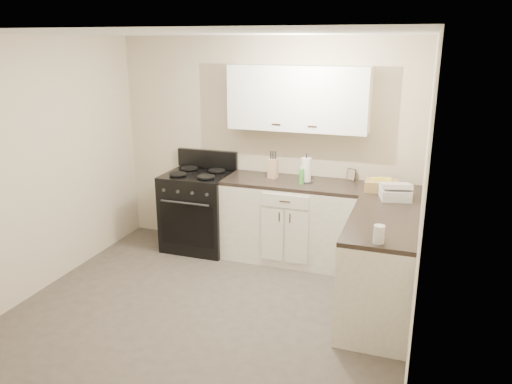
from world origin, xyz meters
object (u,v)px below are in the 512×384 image
(stove, at_px, (199,211))
(countertop_grill, at_px, (395,194))
(wicker_basket, at_px, (382,186))
(paper_towel, at_px, (306,170))
(knife_block, at_px, (273,168))

(stove, xyz_separation_m, countertop_grill, (2.28, -0.27, 0.53))
(countertop_grill, bearing_deg, wicker_basket, 110.52)
(paper_towel, xyz_separation_m, wicker_basket, (0.83, -0.10, -0.08))
(wicker_basket, relative_size, countertop_grill, 1.19)
(wicker_basket, bearing_deg, countertop_grill, -55.82)
(stove, xyz_separation_m, knife_block, (0.91, 0.09, 0.59))
(wicker_basket, distance_m, countertop_grill, 0.27)
(stove, relative_size, knife_block, 4.23)
(knife_block, bearing_deg, countertop_grill, -8.45)
(wicker_basket, height_order, countertop_grill, wicker_basket)
(knife_block, distance_m, paper_towel, 0.39)
(paper_towel, bearing_deg, knife_block, 175.06)
(stove, bearing_deg, wicker_basket, -1.33)
(knife_block, distance_m, countertop_grill, 1.42)
(stove, xyz_separation_m, wicker_basket, (2.13, -0.05, 0.54))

